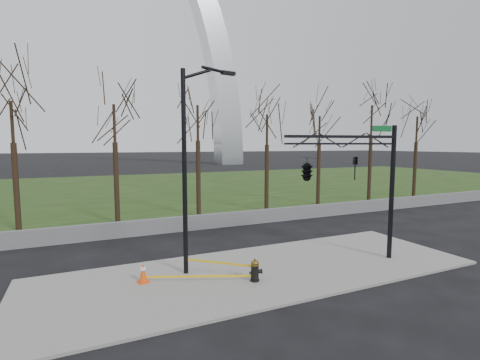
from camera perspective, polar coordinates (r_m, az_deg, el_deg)
name	(u,v)px	position (r m, az deg, el deg)	size (l,w,h in m)	color
ground	(261,272)	(14.67, 3.46, -14.82)	(500.00, 500.00, 0.00)	black
sidewalk	(261,271)	(14.65, 3.46, -14.63)	(18.00, 6.00, 0.10)	gray
grass_strip	(142,188)	(42.91, -15.75, -1.34)	(120.00, 40.00, 0.06)	#1B3714
guardrail	(200,222)	(21.65, -6.62, -6.84)	(60.00, 0.30, 0.90)	#59595B
gateway_arch	(105,23)	(91.53, -21.10, 22.74)	(66.00, 6.00, 65.00)	silver
tree_row	(196,152)	(25.29, -7.13, 4.59)	(48.23, 4.00, 9.33)	black
fire_hydrant	(255,271)	(13.42, 2.50, -14.57)	(0.53, 0.34, 0.85)	black
traffic_cone	(143,273)	(13.76, -15.53, -14.36)	(0.45, 0.45, 0.74)	#F54B0C
street_light	(190,157)	(13.68, -8.22, 3.78)	(2.38, 0.58, 8.21)	black
traffic_signal_mast	(324,169)	(15.14, 13.54, 1.78)	(4.98, 2.54, 6.00)	black
caution_tape	(208,271)	(13.60, -5.31, -14.51)	(3.81, 1.88, 0.43)	yellow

